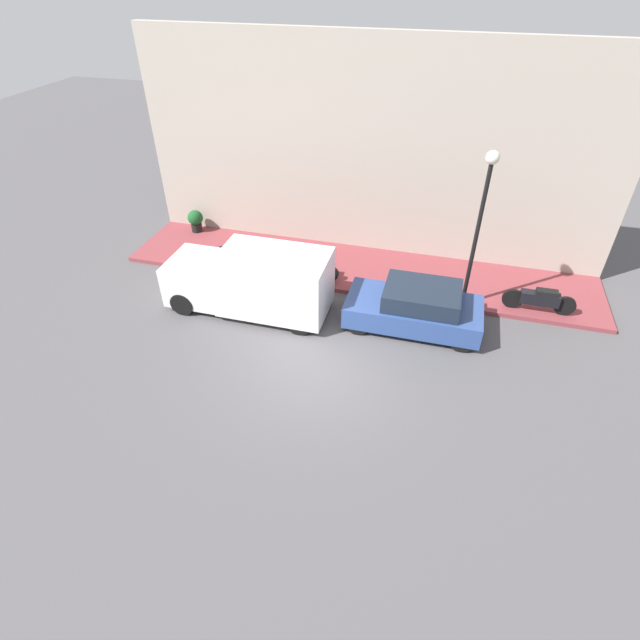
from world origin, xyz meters
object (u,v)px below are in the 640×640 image
(delivery_van, at_px, (251,281))
(potted_plant, at_px, (196,220))
(parked_car, at_px, (415,308))
(scooter_silver, at_px, (245,253))
(motorcycle_red, at_px, (313,267))
(streetlamp, at_px, (482,207))
(motorcycle_black, at_px, (540,299))

(delivery_van, xyz_separation_m, potted_plant, (4.05, 3.90, -0.40))
(parked_car, bearing_deg, scooter_silver, 73.02)
(motorcycle_red, relative_size, streetlamp, 0.38)
(delivery_van, height_order, motorcycle_black, delivery_van)
(delivery_van, relative_size, motorcycle_red, 2.74)
(scooter_silver, bearing_deg, potted_plant, 56.74)
(scooter_silver, xyz_separation_m, streetlamp, (-0.51, -7.34, 2.79))
(scooter_silver, bearing_deg, streetlamp, -93.97)
(motorcycle_black, bearing_deg, scooter_silver, 88.26)
(delivery_van, distance_m, scooter_silver, 2.56)
(potted_plant, bearing_deg, streetlamp, -102.93)
(delivery_van, bearing_deg, motorcycle_black, -76.86)
(motorcycle_black, height_order, streetlamp, streetlamp)
(parked_car, height_order, streetlamp, streetlamp)
(motorcycle_red, height_order, potted_plant, potted_plant)
(parked_car, distance_m, motorcycle_red, 3.85)
(motorcycle_red, height_order, motorcycle_black, motorcycle_red)
(scooter_silver, height_order, motorcycle_black, motorcycle_black)
(streetlamp, bearing_deg, scooter_silver, 86.03)
(scooter_silver, xyz_separation_m, motorcycle_black, (-0.29, -9.51, 0.02))
(delivery_van, height_order, streetlamp, streetlamp)
(parked_car, relative_size, motorcycle_black, 1.84)
(delivery_van, bearing_deg, motorcycle_red, -33.96)
(delivery_van, distance_m, motorcycle_black, 8.61)
(potted_plant, bearing_deg, motorcycle_red, -111.66)
(delivery_van, relative_size, motorcycle_black, 2.33)
(parked_car, bearing_deg, motorcycle_red, 66.08)
(parked_car, xyz_separation_m, scooter_silver, (1.83, 6.00, -0.11))
(scooter_silver, bearing_deg, parked_car, -106.98)
(delivery_van, height_order, potted_plant, delivery_van)
(motorcycle_red, distance_m, motorcycle_black, 7.04)
(motorcycle_red, bearing_deg, parked_car, -113.92)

